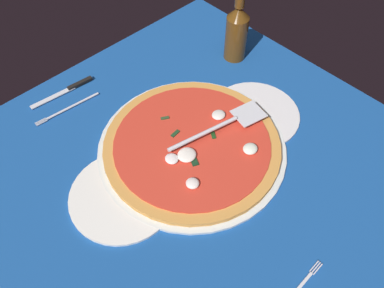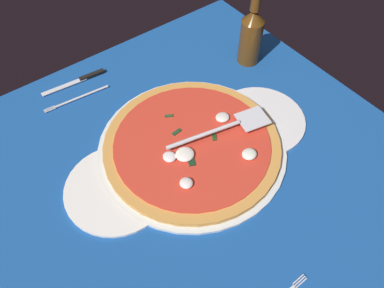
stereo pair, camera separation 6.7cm
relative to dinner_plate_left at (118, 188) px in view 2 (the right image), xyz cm
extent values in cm
cube|color=#174A93|center=(17.98, -4.92, -1.00)|extent=(99.09, 99.09, 0.80)
cube|color=silver|center=(-26.61, 0.04, -0.55)|extent=(9.91, 9.91, 0.10)
cube|color=silver|center=(-16.70, -9.87, -0.55)|extent=(9.91, 9.91, 0.10)
cube|color=silver|center=(-16.70, 9.95, -0.55)|extent=(9.91, 9.91, 0.10)
cube|color=silver|center=(-6.79, -19.78, -0.55)|extent=(9.91, 9.91, 0.10)
cube|color=silver|center=(-6.79, 0.04, -0.55)|extent=(9.91, 9.91, 0.10)
cube|color=silver|center=(-6.79, 19.86, -0.55)|extent=(9.91, 9.91, 0.10)
cube|color=silver|center=(-6.79, 39.67, -0.55)|extent=(9.91, 9.91, 0.10)
cube|color=silver|center=(3.12, -29.69, -0.55)|extent=(9.91, 9.91, 0.10)
cube|color=silver|center=(3.12, -9.87, -0.55)|extent=(9.91, 9.91, 0.10)
cube|color=silver|center=(3.12, 9.95, -0.55)|extent=(9.91, 9.91, 0.10)
cube|color=silver|center=(3.12, 29.77, -0.55)|extent=(9.91, 9.91, 0.10)
cube|color=silver|center=(13.03, -19.78, -0.55)|extent=(9.91, 9.91, 0.10)
cube|color=silver|center=(13.03, 0.04, -0.55)|extent=(9.91, 9.91, 0.10)
cube|color=silver|center=(13.03, 19.86, -0.55)|extent=(9.91, 9.91, 0.10)
cube|color=silver|center=(13.03, 39.67, -0.55)|extent=(9.91, 9.91, 0.10)
cube|color=silver|center=(22.94, -29.69, -0.55)|extent=(9.91, 9.91, 0.10)
cube|color=silver|center=(22.94, -9.87, -0.55)|extent=(9.91, 9.91, 0.10)
cube|color=silver|center=(22.94, 9.95, -0.55)|extent=(9.91, 9.91, 0.10)
cube|color=silver|center=(22.94, 29.77, -0.55)|extent=(9.91, 9.91, 0.10)
cube|color=silver|center=(32.84, -39.60, -0.55)|extent=(9.91, 9.91, 0.10)
cube|color=silver|center=(32.84, -19.78, -0.55)|extent=(9.91, 9.91, 0.10)
cube|color=silver|center=(32.84, 0.04, -0.55)|extent=(9.91, 9.91, 0.10)
cube|color=silver|center=(32.84, 19.86, -0.55)|extent=(9.91, 9.91, 0.10)
cube|color=silver|center=(32.84, 39.67, -0.55)|extent=(9.91, 9.91, 0.10)
cube|color=silver|center=(42.75, -29.69, -0.55)|extent=(9.91, 9.91, 0.10)
cube|color=silver|center=(42.75, -9.87, -0.55)|extent=(9.91, 9.91, 0.10)
cube|color=silver|center=(42.75, 9.95, -0.55)|extent=(9.91, 9.91, 0.10)
cube|color=silver|center=(42.75, 29.77, -0.55)|extent=(9.91, 9.91, 0.10)
cube|color=silver|center=(52.66, -19.78, -0.55)|extent=(9.91, 9.91, 0.10)
cube|color=silver|center=(52.66, 0.04, -0.55)|extent=(9.91, 9.91, 0.10)
cube|color=silver|center=(52.66, 19.86, -0.55)|extent=(9.91, 9.91, 0.10)
cube|color=silver|center=(52.66, 39.67, -0.55)|extent=(9.91, 9.91, 0.10)
cube|color=silver|center=(62.57, -9.87, -0.55)|extent=(9.91, 9.91, 0.10)
cube|color=silver|center=(62.57, 9.95, -0.55)|extent=(9.91, 9.91, 0.10)
cube|color=silver|center=(62.57, 29.77, -0.55)|extent=(9.91, 9.91, 0.10)
cylinder|color=silver|center=(20.31, -0.95, 0.01)|extent=(45.61, 45.61, 1.03)
cylinder|color=white|center=(0.00, 0.00, 0.00)|extent=(23.93, 23.93, 1.00)
cylinder|color=silver|center=(39.69, -4.26, 0.00)|extent=(23.24, 23.24, 1.00)
cylinder|color=gold|center=(20.31, -0.95, 1.15)|extent=(42.71, 42.71, 1.25)
cylinder|color=red|center=(20.31, -0.95, 1.93)|extent=(37.78, 37.78, 0.30)
ellipsoid|color=white|center=(12.21, -9.59, 2.67)|extent=(2.97, 2.99, 1.18)
ellipsoid|color=white|center=(30.99, 0.54, 2.62)|extent=(3.55, 3.28, 1.09)
ellipsoid|color=white|center=(16.62, -3.08, 2.70)|extent=(4.45, 4.27, 1.24)
ellipsoid|color=white|center=(13.42, -1.41, 2.54)|extent=(3.01, 3.25, 0.92)
ellipsoid|color=white|center=(28.55, -12.09, 2.74)|extent=(3.63, 3.29, 1.32)
cube|color=#1A441A|center=(25.59, -2.89, 2.23)|extent=(2.01, 2.39, 0.30)
cube|color=#294826|center=(20.74, 9.34, 2.23)|extent=(2.18, 1.72, 0.30)
cube|color=#1C3F21|center=(19.24, 3.81, 2.23)|extent=(2.54, 1.20, 0.30)
cube|color=#15361D|center=(17.02, -4.70, 2.23)|extent=(2.81, 3.76, 0.30)
cube|color=silver|center=(36.04, -4.67, 3.55)|extent=(8.42, 7.72, 0.30)
cylinder|color=silver|center=(23.14, -1.85, 3.90)|extent=(18.94, 5.08, 1.00)
cube|color=silver|center=(17.30, -39.75, 0.23)|extent=(3.00, 0.26, 0.25)
cube|color=silver|center=(17.29, -39.31, 0.23)|extent=(3.00, 0.26, 0.25)
cube|color=silver|center=(17.28, -38.87, 0.23)|extent=(3.00, 0.26, 0.25)
cube|color=white|center=(7.44, 33.95, -0.20)|extent=(21.54, 15.72, 0.60)
cube|color=silver|center=(7.15, 30.83, 0.23)|extent=(15.20, 1.99, 0.25)
cube|color=silver|center=(-1.87, 32.10, 0.23)|extent=(3.01, 0.49, 0.25)
cube|color=silver|center=(-1.91, 31.66, 0.23)|extent=(3.01, 0.49, 0.25)
cube|color=silver|center=(-1.95, 31.22, 0.23)|extent=(3.01, 0.49, 0.25)
cube|color=black|center=(13.18, 36.57, 0.50)|extent=(7.39, 1.86, 0.80)
cube|color=silver|center=(4.99, 37.32, 0.23)|extent=(12.87, 2.56, 0.25)
cylinder|color=#543410|center=(53.24, 15.34, 6.28)|extent=(6.34, 6.34, 13.57)
cone|color=#543410|center=(53.24, 15.34, 14.72)|extent=(6.34, 6.34, 3.31)
camera|label=1|loc=(-19.89, -42.97, 75.90)|focal=36.81mm
camera|label=2|loc=(-14.77, -47.33, 75.90)|focal=36.81mm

